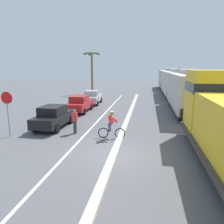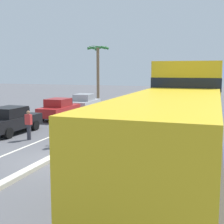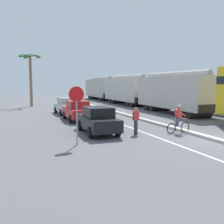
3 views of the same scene
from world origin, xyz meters
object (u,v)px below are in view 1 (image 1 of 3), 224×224
cyclist (111,125)px  stop_sign (7,105)px  parked_car_red (80,104)px  parked_car_silver (92,97)px  hopper_car_trailing (167,79)px  hopper_car_middle (174,83)px  parked_car_black (54,117)px  pedestrian_by_cars (75,121)px  hopper_car_lead (187,91)px  palm_tree_near (92,63)px

cyclist → stop_sign: size_ratio=0.60×
parked_car_red → cyclist: 8.77m
parked_car_silver → hopper_car_trailing: bearing=62.7°
hopper_car_middle → parked_car_red: 16.74m
hopper_car_middle → parked_car_black: hopper_car_middle is taller
cyclist → stop_sign: bearing=-173.5°
hopper_car_trailing → hopper_car_middle: bearing=-90.0°
hopper_car_middle → parked_car_red: hopper_car_middle is taller
hopper_car_trailing → parked_car_red: (-10.36, -24.69, -1.26)m
parked_car_red → stop_sign: bearing=-103.7°
hopper_car_middle → pedestrian_by_cars: hopper_car_middle is taller
parked_car_silver → stop_sign: (-2.10, -13.08, 1.21)m
hopper_car_lead → hopper_car_middle: size_ratio=1.00×
hopper_car_lead → parked_car_silver: 10.88m
hopper_car_lead → stop_sign: hopper_car_lead is taller
hopper_car_trailing → parked_car_black: bearing=-109.0°
hopper_car_middle → hopper_car_trailing: size_ratio=1.00×
hopper_car_middle → parked_car_black: (-10.50, -18.91, -1.26)m
parked_car_black → stop_sign: (-1.89, -2.48, 1.21)m
hopper_car_middle → cyclist: bearing=-106.1°
parked_car_silver → pedestrian_by_cars: 11.88m
parked_car_silver → stop_sign: 13.31m
parked_car_silver → palm_tree_near: palm_tree_near is taller
parked_car_black → stop_sign: stop_sign is taller
parked_car_silver → cyclist: 13.09m
hopper_car_middle → palm_tree_near: bearing=172.0°
pedestrian_by_cars → hopper_car_trailing: bearing=75.0°
hopper_car_middle → parked_car_black: bearing=-119.0°
hopper_car_lead → cyclist: 10.91m
parked_car_black → stop_sign: bearing=-127.3°
hopper_car_lead → pedestrian_by_cars: bearing=-135.2°
parked_car_silver → pedestrian_by_cars: (1.79, -11.74, 0.03)m
hopper_car_trailing → pedestrian_by_cars: bearing=-105.0°
parked_car_silver → palm_tree_near: bearing=104.4°
hopper_car_middle → pedestrian_by_cars: 21.81m
parked_car_black → palm_tree_near: (-2.38, 20.71, 4.16)m
stop_sign → palm_tree_near: size_ratio=0.42×
hopper_car_trailing → palm_tree_near: size_ratio=1.54×
parked_car_black → palm_tree_near: bearing=96.5°
hopper_car_trailing → parked_car_red: hopper_car_trailing is taller
hopper_car_trailing → parked_car_silver: hopper_car_trailing is taller
stop_sign → palm_tree_near: 23.39m
hopper_car_middle → parked_car_silver: (-10.29, -8.31, -1.26)m
pedestrian_by_cars → palm_tree_near: bearing=101.3°
parked_car_red → palm_tree_near: size_ratio=0.61×
hopper_car_trailing → cyclist: 32.82m
hopper_car_lead → parked_car_red: hopper_car_lead is taller
parked_car_black → stop_sign: size_ratio=1.47×
palm_tree_near → pedestrian_by_cars: bearing=-78.7°
stop_sign → hopper_car_middle: bearing=59.9°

